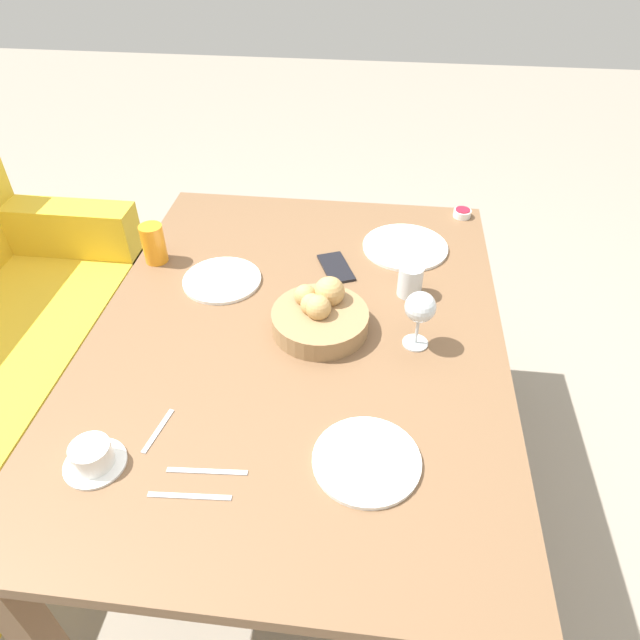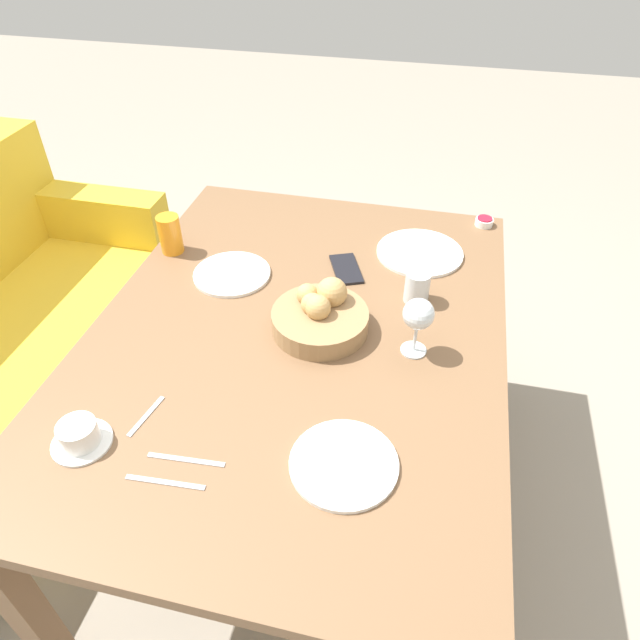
% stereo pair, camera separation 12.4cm
% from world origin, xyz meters
% --- Properties ---
extents(ground_plane, '(10.00, 10.00, 0.00)m').
position_xyz_m(ground_plane, '(0.00, 0.00, 0.00)').
color(ground_plane, gray).
extents(dining_table, '(1.41, 1.05, 0.73)m').
position_xyz_m(dining_table, '(0.00, 0.00, 0.64)').
color(dining_table, brown).
rests_on(dining_table, ground_plane).
extents(bread_basket, '(0.25, 0.25, 0.12)m').
position_xyz_m(bread_basket, '(0.03, -0.06, 0.77)').
color(bread_basket, '#99754C').
rests_on(bread_basket, dining_table).
extents(plate_near_left, '(0.22, 0.22, 0.01)m').
position_xyz_m(plate_near_left, '(-0.38, -0.20, 0.73)').
color(plate_near_left, white).
rests_on(plate_near_left, dining_table).
extents(plate_near_right, '(0.26, 0.26, 0.01)m').
position_xyz_m(plate_near_right, '(0.43, -0.28, 0.73)').
color(plate_near_right, white).
rests_on(plate_near_right, dining_table).
extents(plate_far_center, '(0.22, 0.22, 0.01)m').
position_xyz_m(plate_far_center, '(0.19, 0.24, 0.73)').
color(plate_far_center, white).
rests_on(plate_far_center, dining_table).
extents(juice_glass, '(0.07, 0.07, 0.12)m').
position_xyz_m(juice_glass, '(0.28, 0.46, 0.79)').
color(juice_glass, orange).
rests_on(juice_glass, dining_table).
extents(water_tumbler, '(0.07, 0.07, 0.09)m').
position_xyz_m(water_tumbler, '(0.20, -0.29, 0.77)').
color(water_tumbler, silver).
rests_on(water_tumbler, dining_table).
extents(wine_glass, '(0.08, 0.08, 0.16)m').
position_xyz_m(wine_glass, '(-0.01, -0.30, 0.84)').
color(wine_glass, silver).
rests_on(wine_glass, dining_table).
extents(coffee_cup, '(0.13, 0.13, 0.06)m').
position_xyz_m(coffee_cup, '(-0.45, 0.34, 0.75)').
color(coffee_cup, white).
rests_on(coffee_cup, dining_table).
extents(jam_bowl_berry, '(0.06, 0.06, 0.03)m').
position_xyz_m(jam_bowl_berry, '(0.65, -0.46, 0.74)').
color(jam_bowl_berry, white).
rests_on(jam_bowl_berry, dining_table).
extents(fork_silver, '(0.02, 0.16, 0.00)m').
position_xyz_m(fork_silver, '(-0.44, 0.12, 0.73)').
color(fork_silver, '#B7B7BC').
rests_on(fork_silver, dining_table).
extents(knife_silver, '(0.02, 0.16, 0.00)m').
position_xyz_m(knife_silver, '(-0.50, 0.13, 0.73)').
color(knife_silver, '#B7B7BC').
rests_on(knife_silver, dining_table).
extents(spoon_coffee, '(0.12, 0.03, 0.00)m').
position_xyz_m(spoon_coffee, '(-0.35, 0.25, 0.73)').
color(spoon_coffee, '#B7B7BC').
rests_on(spoon_coffee, dining_table).
extents(cell_phone, '(0.17, 0.13, 0.01)m').
position_xyz_m(cell_phone, '(0.30, -0.07, 0.73)').
color(cell_phone, black).
rests_on(cell_phone, dining_table).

